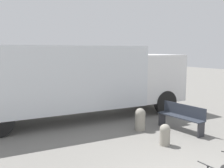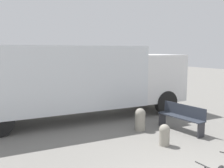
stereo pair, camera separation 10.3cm
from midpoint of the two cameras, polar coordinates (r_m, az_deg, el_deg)
delivery_truck at (r=10.52m, az=-8.35°, el=1.39°), size 9.95×3.26×3.04m
park_bench at (r=9.36m, az=15.97°, el=-7.07°), size 0.58×1.85×0.94m
bollard_near_bench at (r=7.88m, az=12.28°, el=-11.13°), size 0.33×0.33×0.66m
bollard_far_bench at (r=9.13m, az=6.76°, el=-7.83°), size 0.39×0.39×0.81m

